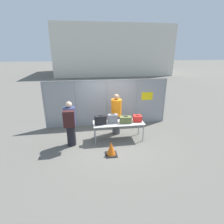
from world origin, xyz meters
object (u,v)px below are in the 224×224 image
Objects in this scene: traveler_hooded at (70,122)px; traffic_cone at (111,149)px; inspection_table at (118,124)px; suitcase_olive at (126,120)px; utility_trailer at (113,103)px; suitcase_red at (137,118)px; suitcase_grey at (113,119)px; security_worker_near at (116,114)px; suitcase_black at (100,120)px.

traveler_hooded is 1.90m from traffic_cone.
inspection_table is at bearing 67.30° from traffic_cone.
suitcase_olive is 4.16m from utility_trailer.
inspection_table is 0.85m from suitcase_red.
traffic_cone is (-1.32, -1.21, -0.66)m from suitcase_red.
suitcase_grey is 0.22× the size of security_worker_near.
traveler_hooded is (-1.96, -0.25, 0.29)m from inspection_table.
traffic_cone is at bearing -100.11° from utility_trailer.
traffic_cone is at bearing -125.09° from suitcase_olive.
suitcase_olive is 1.51m from traffic_cone.
suitcase_olive is at bearing 121.47° from security_worker_near.
suitcase_olive is 2.26m from traveler_hooded.
suitcase_olive is 0.55m from suitcase_red.
suitcase_grey is at bearing -0.01° from traveler_hooded.
security_worker_near is 3.50× the size of traffic_cone.
inspection_table is at bearing 5.07° from suitcase_black.
suitcase_red is 0.10× the size of utility_trailer.
suitcase_olive is (0.53, -0.09, -0.05)m from suitcase_grey.
traveler_hooded reaches higher than utility_trailer.
inspection_table is 0.63m from security_worker_near.
security_worker_near reaches higher than traffic_cone.
security_worker_near reaches higher than inspection_table.
suitcase_olive is 0.28× the size of traveler_hooded.
traffic_cone is at bearing -101.80° from suitcase_grey.
suitcase_black is 1.25× the size of suitcase_red.
traveler_hooded is (-1.72, -0.28, 0.05)m from suitcase_grey.
utility_trailer is at bearing 51.55° from traveler_hooded.
inspection_table is 5.47× the size of suitcase_red.
suitcase_red is at bearing 154.94° from security_worker_near.
suitcase_red is 4.07m from utility_trailer.
traffic_cone is (1.47, -0.91, -0.77)m from traveler_hooded.
suitcase_olive is at bearing 0.55° from suitcase_black.
suitcase_black is 0.13× the size of utility_trailer.
suitcase_grey is 4.13m from utility_trailer.
suitcase_red is at bearing 0.84° from suitcase_grey.
traveler_hooded is at bearing -171.36° from suitcase_black.
utility_trailer is (-0.38, 4.03, -0.47)m from suitcase_red.
suitcase_red is 0.21× the size of security_worker_near.
suitcase_black is 1.05m from suitcase_olive.
inspection_table is at bearing 168.76° from suitcase_olive.
traffic_cone is (-0.49, -1.16, -0.48)m from inspection_table.
utility_trailer is at bearing 73.72° from suitcase_black.
utility_trailer is (0.16, 4.13, -0.48)m from suitcase_olive.
suitcase_grey is 0.11× the size of utility_trailer.
utility_trailer is (1.21, 4.14, -0.53)m from suitcase_black.
suitcase_grey reaches higher than inspection_table.
suitcase_grey is at bearing 10.91° from suitcase_black.
suitcase_red is at bearing 11.17° from suitcase_olive.
suitcase_black is 1.02m from security_worker_near.
security_worker_near is at bearing 40.19° from suitcase_black.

